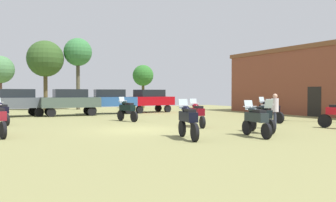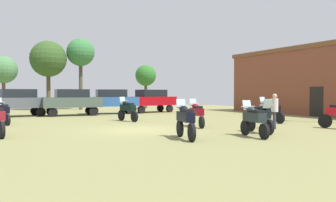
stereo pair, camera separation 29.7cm
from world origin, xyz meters
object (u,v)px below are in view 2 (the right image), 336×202
motorcycle_1 (197,113)px  tree_2 (48,59)px  motorcycle_8 (127,109)px  tree_1 (81,53)px  motorcycle_10 (270,110)px  car_5 (17,101)px  car_4 (151,99)px  car_1 (72,100)px  car_6 (111,100)px  tree_5 (3,70)px  motorcycle_2 (2,112)px  motorcycle_5 (185,119)px  tree_6 (146,76)px  person_1 (275,108)px  motorcycle_4 (260,116)px  motorcycle_7 (254,119)px

motorcycle_1 → tree_2: 22.32m
motorcycle_8 → tree_1: (0.99, 16.13, 5.07)m
motorcycle_10 → car_5: 17.60m
car_4 → car_5: (-10.90, -0.51, 0.00)m
car_5 → car_1: bearing=-110.7°
motorcycle_1 → motorcycle_10: motorcycle_10 is taller
car_6 → tree_5: bearing=51.2°
motorcycle_1 → motorcycle_8: size_ratio=0.98×
motorcycle_2 → motorcycle_5: 11.35m
motorcycle_10 → tree_6: (1.10, 20.57, 2.87)m
car_5 → tree_2: 10.49m
car_6 → motorcycle_5: bearing=-179.4°
motorcycle_2 → car_6: bearing=22.1°
tree_2 → person_1: bearing=-74.3°
motorcycle_2 → motorcycle_4: bearing=-60.3°
motorcycle_4 → motorcycle_7: (-1.22, -1.01, -0.02)m
motorcycle_8 → car_5: bearing=115.6°
motorcycle_2 → person_1: (11.57, -8.49, 0.27)m
tree_6 → motorcycle_5: bearing=-110.4°
motorcycle_10 → tree_2: bearing=114.8°
motorcycle_1 → motorcycle_7: motorcycle_7 is taller
tree_2 → car_6: bearing=-68.0°
motorcycle_2 → tree_2: 16.90m
motorcycle_2 → motorcycle_7: bearing=-66.9°
tree_6 → motorcycle_8: bearing=-117.2°
tree_1 → car_6: bearing=-86.9°
tree_2 → tree_6: (10.29, -0.66, -1.46)m
motorcycle_7 → person_1: person_1 is taller
motorcycle_5 → motorcycle_2: bearing=134.7°
motorcycle_5 → car_4: bearing=82.9°
motorcycle_4 → car_5: 18.12m
motorcycle_2 → tree_5: size_ratio=0.40×
motorcycle_1 → motorcycle_8: bearing=123.2°
tree_2 → car_4: bearing=-49.3°
motorcycle_5 → car_1: (-0.91, 15.57, 0.43)m
motorcycle_10 → car_4: bearing=99.6°
motorcycle_2 → person_1: size_ratio=1.21×
tree_5 → motorcycle_8: bearing=-68.9°
car_5 → car_6: same height
motorcycle_10 → tree_6: 20.79m
motorcycle_4 → tree_6: tree_6 is taller
tree_2 → tree_5: 4.28m
motorcycle_5 → motorcycle_10: motorcycle_5 is taller
motorcycle_10 → motorcycle_1: bearing=-175.3°
motorcycle_4 → motorcycle_10: motorcycle_10 is taller
person_1 → motorcycle_10: bearing=9.9°
tree_5 → tree_6: size_ratio=1.07×
motorcycle_5 → tree_5: bearing=115.1°
person_1 → tree_1: (-3.66, 23.73, 4.81)m
car_5 → tree_5: 9.09m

